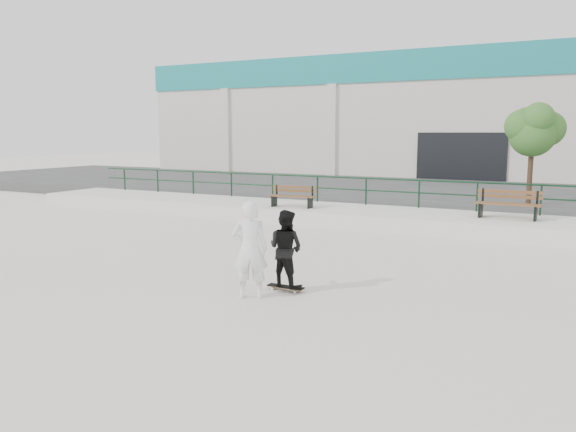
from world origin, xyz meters
The scene contains 11 objects.
ground centered at (0.00, 0.00, 0.00)m, with size 120.00×120.00×0.00m, color beige.
ledge centered at (0.00, 9.50, 0.25)m, with size 30.00×3.00×0.50m, color silver.
parking_strip centered at (0.00, 18.00, 0.25)m, with size 60.00×14.00×0.50m, color #373737.
railing centered at (0.00, 10.80, 1.24)m, with size 28.00×0.06×1.03m.
commercial_building centered at (0.00, 31.99, 4.58)m, with size 44.20×16.33×8.00m.
bench_left centered at (-3.16, 8.97, 0.88)m, with size 1.73×0.65×0.78m.
bench_right centered at (4.13, 9.64, 0.95)m, with size 1.97×0.62×0.90m.
tree centered at (4.45, 13.71, 3.33)m, with size 2.12×1.89×3.78m.
skateboard centered at (0.90, 0.68, 0.07)m, with size 0.78×0.22×0.09m.
standing_skater centered at (0.90, 0.68, 0.88)m, with size 0.76×0.59×1.57m, color black.
seated_skater centered at (0.50, -0.05, 0.95)m, with size 0.69×0.46×1.90m, color white.
Camera 1 is at (6.03, -9.12, 3.18)m, focal length 35.00 mm.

